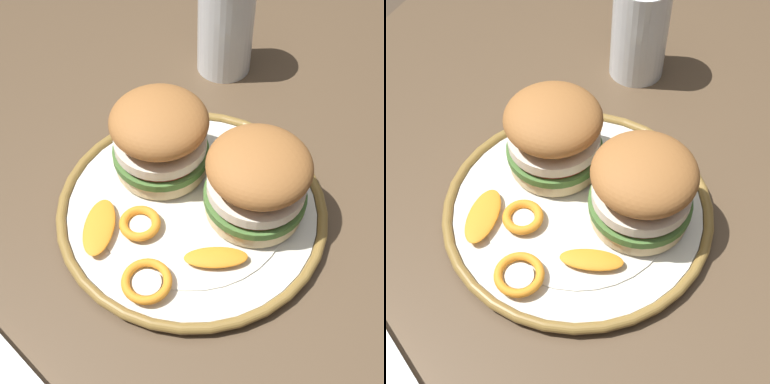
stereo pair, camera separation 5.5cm
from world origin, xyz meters
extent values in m
cube|color=brown|center=(0.00, 0.00, 0.69)|extent=(1.24, 0.93, 0.03)
cube|color=brown|center=(0.56, 0.40, 0.34)|extent=(0.06, 0.06, 0.67)
cylinder|color=silver|center=(0.05, 0.01, 0.71)|extent=(0.29, 0.29, 0.01)
torus|color=olive|center=(0.05, 0.01, 0.71)|extent=(0.32, 0.32, 0.01)
cylinder|color=silver|center=(0.05, 0.01, 0.72)|extent=(0.22, 0.22, 0.00)
cylinder|color=beige|center=(0.10, 0.07, 0.73)|extent=(0.11, 0.11, 0.02)
cylinder|color=#477033|center=(0.10, 0.07, 0.74)|extent=(0.12, 0.12, 0.01)
cylinder|color=#BC3828|center=(0.10, 0.07, 0.75)|extent=(0.10, 0.10, 0.01)
cylinder|color=silver|center=(0.10, 0.07, 0.76)|extent=(0.11, 0.11, 0.01)
ellipsoid|color=#A36633|center=(0.10, 0.07, 0.79)|extent=(0.14, 0.14, 0.05)
cylinder|color=beige|center=(0.07, -0.06, 0.73)|extent=(0.11, 0.11, 0.02)
cylinder|color=#477033|center=(0.07, -0.06, 0.74)|extent=(0.12, 0.12, 0.01)
cylinder|color=#BC3828|center=(0.07, -0.06, 0.75)|extent=(0.10, 0.10, 0.01)
cylinder|color=silver|center=(0.07, -0.06, 0.76)|extent=(0.11, 0.11, 0.01)
ellipsoid|color=#A36633|center=(0.07, -0.06, 0.79)|extent=(0.14, 0.14, 0.05)
torus|color=orange|center=(0.01, 0.06, 0.73)|extent=(0.05, 0.05, 0.01)
cylinder|color=#F4E5C6|center=(0.01, 0.06, 0.72)|extent=(0.03, 0.03, 0.00)
ellipsoid|color=orange|center=(-0.01, 0.10, 0.72)|extent=(0.08, 0.05, 0.01)
ellipsoid|color=orange|center=(-0.01, -0.03, 0.72)|extent=(0.05, 0.07, 0.01)
torus|color=orange|center=(-0.06, 0.03, 0.72)|extent=(0.07, 0.07, 0.01)
cylinder|color=#F4E5C6|center=(-0.06, 0.03, 0.72)|extent=(0.03, 0.03, 0.00)
cylinder|color=white|center=(0.33, 0.04, 0.77)|extent=(0.08, 0.08, 0.14)
cylinder|color=orange|center=(0.33, 0.04, 0.73)|extent=(0.07, 0.07, 0.05)
camera|label=1|loc=(-0.31, -0.09, 1.23)|focal=50.81mm
camera|label=2|loc=(-0.29, -0.14, 1.23)|focal=50.81mm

